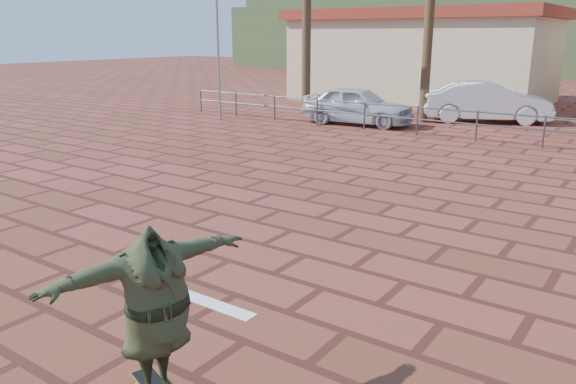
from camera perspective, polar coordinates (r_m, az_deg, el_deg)
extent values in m
plane|color=brown|center=(8.64, -5.98, -6.96)|extent=(120.00, 120.00, 0.00)
cube|color=white|center=(7.40, -8.00, -11.06)|extent=(1.40, 0.22, 0.01)
cylinder|color=#47494F|center=(25.09, -8.84, 9.12)|extent=(0.06, 0.06, 1.00)
cylinder|color=#47494F|center=(23.76, -5.30, 8.87)|extent=(0.06, 0.06, 1.00)
cylinder|color=#47494F|center=(22.52, -1.37, 8.56)|extent=(0.06, 0.06, 1.00)
cylinder|color=#47494F|center=(21.40, 2.98, 8.16)|extent=(0.06, 0.06, 1.00)
cylinder|color=#47494F|center=(20.42, 7.78, 7.67)|extent=(0.06, 0.06, 1.00)
cylinder|color=#47494F|center=(19.59, 13.00, 7.08)|extent=(0.06, 0.06, 1.00)
cylinder|color=#47494F|center=(18.94, 18.62, 6.37)|extent=(0.06, 0.06, 1.00)
cylinder|color=#47494F|center=(18.48, 24.56, 5.55)|extent=(0.06, 0.06, 1.00)
cylinder|color=#47494F|center=(18.88, 18.74, 7.72)|extent=(24.00, 0.05, 0.05)
cylinder|color=#47494F|center=(18.93, 18.63, 6.52)|extent=(24.00, 0.05, 0.05)
cylinder|color=gray|center=(22.85, -7.23, 17.34)|extent=(0.10, 0.10, 8.00)
cylinder|color=brown|center=(23.29, 1.89, 16.19)|extent=(0.36, 0.36, 7.00)
cylinder|color=brown|center=(22.56, 14.19, 17.28)|extent=(0.36, 0.36, 8.20)
cube|color=beige|center=(30.19, 13.47, 12.83)|extent=(12.00, 7.00, 4.00)
cube|color=maroon|center=(30.17, 13.75, 17.10)|extent=(12.60, 7.60, 0.50)
cube|color=#384C28|center=(67.71, 11.82, 16.02)|extent=(35.00, 14.00, 8.00)
cube|color=silver|center=(5.96, -14.13, -17.98)|extent=(0.11, 0.18, 0.03)
cylinder|color=#5DC92A|center=(6.00, -13.16, -17.94)|extent=(0.07, 0.05, 0.07)
imported|color=#32391E|center=(5.23, -13.24, -11.95)|extent=(0.98, 2.10, 1.65)
imported|color=silver|center=(21.65, 7.08, 8.73)|extent=(4.35, 2.06, 1.43)
imported|color=silver|center=(23.37, 19.53, 8.63)|extent=(5.01, 3.43, 1.56)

